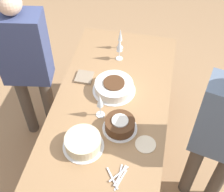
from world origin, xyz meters
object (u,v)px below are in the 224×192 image
(cake_front_chocolate, at_px, (120,125))
(person_cutting, at_px, (224,134))
(wine_glass_near, at_px, (120,36))
(wine_glass_extra, at_px, (100,102))
(cake_back_decorated, at_px, (83,143))
(person_watching, at_px, (26,61))
(cake_center_white, at_px, (114,87))
(wine_glass_far, at_px, (119,46))

(cake_front_chocolate, bearing_deg, person_cutting, -90.58)
(wine_glass_near, bearing_deg, cake_front_chocolate, -169.46)
(cake_front_chocolate, relative_size, person_cutting, 0.17)
(wine_glass_near, height_order, wine_glass_extra, wine_glass_extra)
(cake_back_decorated, distance_m, person_cutting, 0.97)
(wine_glass_near, distance_m, person_watching, 0.88)
(cake_center_white, xyz_separation_m, person_cutting, (-0.38, -0.84, 0.11))
(cake_center_white, height_order, cake_back_decorated, cake_back_decorated)
(cake_back_decorated, bearing_deg, person_cutting, -78.15)
(person_watching, bearing_deg, wine_glass_near, 28.41)
(cake_center_white, distance_m, cake_back_decorated, 0.59)
(cake_back_decorated, height_order, wine_glass_far, wine_glass_far)
(wine_glass_near, bearing_deg, person_watching, 127.63)
(cake_center_white, bearing_deg, cake_front_chocolate, -162.16)
(cake_back_decorated, relative_size, person_cutting, 0.19)
(cake_center_white, bearing_deg, wine_glass_far, 4.40)
(wine_glass_near, distance_m, person_cutting, 1.28)
(person_cutting, height_order, person_watching, person_watching)
(cake_back_decorated, xyz_separation_m, person_watching, (0.59, 0.64, 0.13))
(person_watching, bearing_deg, wine_glass_extra, -31.72)
(cake_back_decorated, distance_m, wine_glass_near, 1.13)
(person_watching, bearing_deg, wine_glass_far, 18.83)
(cake_center_white, relative_size, wine_glass_far, 1.62)
(cake_center_white, height_order, wine_glass_near, wine_glass_near)
(wine_glass_far, height_order, person_cutting, person_cutting)
(cake_center_white, distance_m, person_watching, 0.76)
(person_watching, bearing_deg, person_cutting, -23.15)
(cake_center_white, xyz_separation_m, wine_glass_near, (0.55, 0.05, 0.09))
(cake_center_white, xyz_separation_m, cake_back_decorated, (-0.58, 0.11, 0.01))
(cake_front_chocolate, height_order, person_cutting, person_cutting)
(person_cutting, bearing_deg, wine_glass_near, -33.36)
(wine_glass_extra, height_order, person_watching, person_watching)
(wine_glass_near, height_order, wine_glass_far, wine_glass_far)
(cake_front_chocolate, xyz_separation_m, wine_glass_extra, (0.10, 0.17, 0.11))
(cake_front_chocolate, bearing_deg, cake_back_decorated, 132.24)
(wine_glass_far, relative_size, person_watching, 0.14)
(cake_back_decorated, distance_m, wine_glass_extra, 0.33)
(wine_glass_near, distance_m, wine_glass_extra, 0.82)
(person_cutting, bearing_deg, person_watching, -1.07)
(wine_glass_far, relative_size, person_cutting, 0.14)
(cake_front_chocolate, height_order, wine_glass_extra, wine_glass_extra)
(cake_front_chocolate, distance_m, person_cutting, 0.72)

